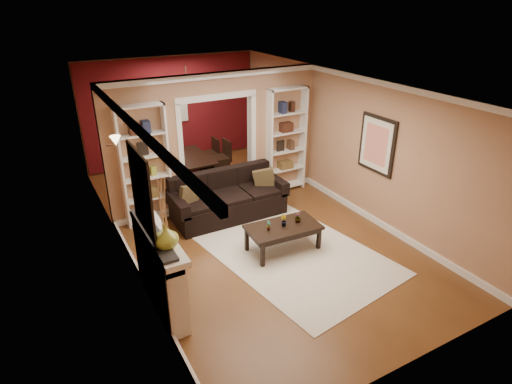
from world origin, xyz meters
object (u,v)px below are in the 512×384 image
coffee_table (283,238)px  bookshelf_right (286,141)px  dining_table (192,166)px  fireplace (161,269)px  sofa (228,196)px  bookshelf_left (145,166)px

coffee_table → bookshelf_right: bookshelf_right is taller
coffee_table → dining_table: bearing=96.0°
coffee_table → fireplace: size_ratio=0.73×
sofa → bookshelf_left: 1.69m
sofa → dining_table: bearing=87.2°
bookshelf_right → dining_table: bearing=132.6°
coffee_table → bookshelf_left: bearing=131.8°
bookshelf_left → dining_table: bearing=48.0°
coffee_table → bookshelf_left: bookshelf_left is taller
fireplace → sofa: bearing=44.8°
coffee_table → bookshelf_left: size_ratio=0.54×
bookshelf_right → dining_table: size_ratio=1.53×
bookshelf_right → fireplace: bearing=-145.2°
bookshelf_left → dining_table: size_ratio=1.53×
sofa → coffee_table: sofa is taller
coffee_table → dining_table: (-0.17, 3.85, 0.03)m
sofa → bookshelf_left: bearing=157.8°
bookshelf_right → fireplace: (-3.64, -2.53, -0.57)m
bookshelf_left → fireplace: 2.65m
bookshelf_left → fireplace: bookshelf_left is taller
sofa → fireplace: fireplace is taller
bookshelf_right → fireplace: size_ratio=1.35×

